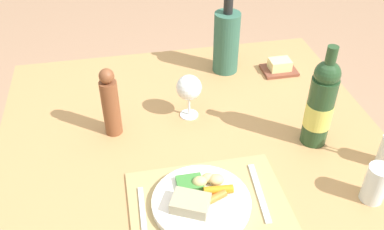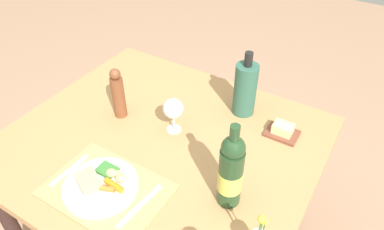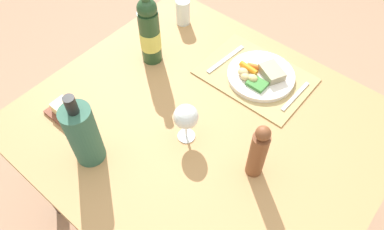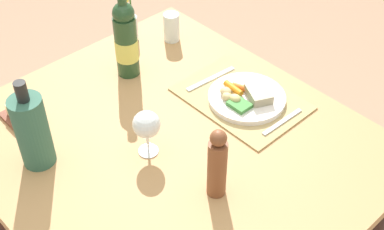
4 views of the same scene
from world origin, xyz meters
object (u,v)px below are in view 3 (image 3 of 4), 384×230
wine_bottle (150,32)px  flower_vase (147,14)px  knife (226,59)px  water_tumbler (183,13)px  dining_table (203,136)px  dinner_plate (261,75)px  cooler_bottle (83,134)px  fork (295,96)px  butter_dish (65,110)px  wine_glass (186,117)px  pepper_mill (258,152)px

wine_bottle → flower_vase: (0.16, -0.14, -0.08)m
knife → water_tumbler: size_ratio=1.86×
dining_table → wine_bottle: 0.44m
dinner_plate → cooler_bottle: 0.70m
fork → water_tumbler: 0.61m
dining_table → butter_dish: bearing=35.3°
fork → wine_bottle: 0.60m
cooler_bottle → wine_bottle: wine_bottle is taller
water_tumbler → wine_bottle: (-0.05, 0.25, 0.09)m
flower_vase → knife: bearing=-174.1°
butter_dish → wine_glass: (-0.40, -0.21, 0.09)m
dinner_plate → knife: 0.16m
dining_table → fork: fork is taller
fork → wine_glass: wine_glass is taller
dinner_plate → water_tumbler: size_ratio=2.32×
water_tumbler → wine_glass: wine_glass is taller
wine_bottle → dining_table: bearing=161.9°
fork → knife: (0.32, 0.01, 0.00)m
water_tumbler → flower_vase: (0.11, 0.11, 0.01)m
pepper_mill → flower_vase: (0.77, -0.30, -0.05)m
water_tumbler → pepper_mill: (-0.66, 0.42, 0.06)m
dining_table → wine_bottle: size_ratio=3.67×
water_tumbler → wine_bottle: size_ratio=0.34×
fork → pepper_mill: bearing=100.2°
water_tumbler → wine_bottle: 0.27m
dining_table → knife: size_ratio=5.78×
knife → pepper_mill: 0.52m
cooler_bottle → flower_vase: (0.32, -0.60, -0.06)m
cooler_bottle → dining_table: bearing=-120.7°
dining_table → knife: (0.13, -0.30, 0.09)m
dinner_plate → cooler_bottle: bearing=69.9°
wine_bottle → pepper_mill: bearing=164.9°
wine_glass → flower_vase: (0.52, -0.34, -0.05)m
fork → cooler_bottle: cooler_bottle is taller
pepper_mill → wine_bottle: (0.61, -0.16, 0.03)m
butter_dish → knife: bearing=-115.1°
knife → water_tumbler: (0.29, -0.07, 0.04)m
pepper_mill → cooler_bottle: cooler_bottle is taller
pepper_mill → wine_bottle: size_ratio=0.71×
water_tumbler → pepper_mill: pepper_mill is taller
butter_dish → flower_vase: (0.12, -0.55, 0.04)m
dining_table → wine_glass: bearing=82.5°
knife → cooler_bottle: size_ratio=0.71×
dinner_plate → water_tumbler: water_tumbler is taller
cooler_bottle → wine_glass: size_ratio=1.92×
wine_glass → flower_vase: 0.62m
knife → water_tumbler: water_tumbler is taller
knife → pepper_mill: size_ratio=0.90×
flower_vase → cooler_bottle: bearing=118.2°
fork → cooler_bottle: size_ratio=0.60×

